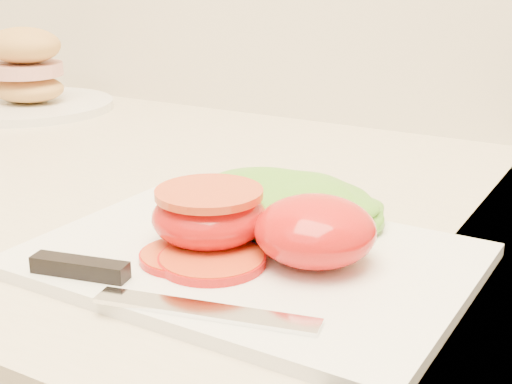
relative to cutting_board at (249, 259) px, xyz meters
The scene contains 9 objects.
cutting_board is the anchor object (origin of this frame).
tomato_half_dome 0.06m from the cutting_board, 11.14° to the left, with size 0.09×0.09×0.05m, color red.
tomato_half_cut 0.05m from the cutting_board, behind, with size 0.09×0.09×0.04m.
tomato_slice_0 0.04m from the cutting_board, 111.19° to the right, with size 0.08×0.08×0.01m, color #D15625.
tomato_slice_1 0.05m from the cutting_board, 134.21° to the right, with size 0.07×0.07×0.01m, color #D15625.
lettuce_leaf_0 0.07m from the cutting_board, 100.54° to the left, with size 0.17×0.11×0.03m, color #6CB730.
lettuce_leaf_1 0.08m from the cutting_board, 68.67° to the left, with size 0.11×0.08×0.02m, color #6CB730.
knife 0.10m from the cutting_board, 113.17° to the right, with size 0.22×0.05×0.01m.
sandwich_plate 0.65m from the cutting_board, 150.99° to the left, with size 0.25×0.25×0.12m.
Camera 1 is at (0.30, 1.12, 1.15)m, focal length 50.00 mm.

